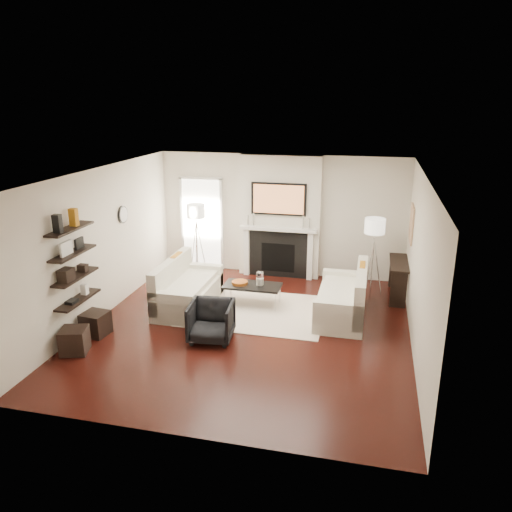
% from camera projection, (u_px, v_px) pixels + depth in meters
% --- Properties ---
extents(room_envelope, '(6.00, 6.00, 6.00)m').
position_uv_depth(room_envelope, '(248.00, 255.00, 8.33)').
color(room_envelope, black).
rests_on(room_envelope, ground).
extents(chimney_breast, '(1.80, 0.25, 2.70)m').
position_uv_depth(chimney_breast, '(280.00, 217.00, 10.99)').
color(chimney_breast, silver).
rests_on(chimney_breast, floor).
extents(fireplace_surround, '(1.30, 0.02, 1.04)m').
position_uv_depth(fireplace_surround, '(278.00, 255.00, 11.12)').
color(fireplace_surround, black).
rests_on(fireplace_surround, floor).
extents(firebox, '(0.75, 0.02, 0.65)m').
position_uv_depth(firebox, '(278.00, 258.00, 11.14)').
color(firebox, black).
rests_on(firebox, floor).
extents(mantel_pilaster_l, '(0.12, 0.08, 1.10)m').
position_uv_depth(mantel_pilaster_l, '(246.00, 251.00, 11.24)').
color(mantel_pilaster_l, white).
rests_on(mantel_pilaster_l, floor).
extents(mantel_pilaster_r, '(0.12, 0.08, 1.10)m').
position_uv_depth(mantel_pilaster_r, '(310.00, 256.00, 10.92)').
color(mantel_pilaster_r, white).
rests_on(mantel_pilaster_r, floor).
extents(mantel_shelf, '(1.70, 0.18, 0.07)m').
position_uv_depth(mantel_shelf, '(278.00, 229.00, 10.89)').
color(mantel_shelf, white).
rests_on(mantel_shelf, chimney_breast).
extents(tv_body, '(1.20, 0.06, 0.70)m').
position_uv_depth(tv_body, '(279.00, 199.00, 10.71)').
color(tv_body, black).
rests_on(tv_body, chimney_breast).
extents(tv_screen, '(1.10, 0.00, 0.62)m').
position_uv_depth(tv_screen, '(278.00, 199.00, 10.68)').
color(tv_screen, '#BF723F').
rests_on(tv_screen, tv_body).
extents(candlestick_l_tall, '(0.04, 0.04, 0.30)m').
position_uv_depth(candlestick_l_tall, '(254.00, 219.00, 10.96)').
color(candlestick_l_tall, silver).
rests_on(candlestick_l_tall, mantel_shelf).
extents(candlestick_l_short, '(0.04, 0.04, 0.24)m').
position_uv_depth(candlestick_l_short, '(248.00, 220.00, 11.00)').
color(candlestick_l_short, silver).
rests_on(candlestick_l_short, mantel_shelf).
extents(candlestick_r_tall, '(0.04, 0.04, 0.30)m').
position_uv_depth(candlestick_r_tall, '(303.00, 222.00, 10.72)').
color(candlestick_r_tall, silver).
rests_on(candlestick_r_tall, mantel_shelf).
extents(candlestick_r_short, '(0.04, 0.04, 0.24)m').
position_uv_depth(candlestick_r_short, '(309.00, 224.00, 10.70)').
color(candlestick_r_short, silver).
rests_on(candlestick_r_short, mantel_shelf).
extents(hallway_panel, '(0.90, 0.02, 2.10)m').
position_uv_depth(hallway_panel, '(202.00, 224.00, 11.59)').
color(hallway_panel, white).
rests_on(hallway_panel, floor).
extents(door_trim_l, '(0.06, 0.06, 2.16)m').
position_uv_depth(door_trim_l, '(182.00, 223.00, 11.67)').
color(door_trim_l, white).
rests_on(door_trim_l, floor).
extents(door_trim_r, '(0.06, 0.06, 2.16)m').
position_uv_depth(door_trim_r, '(222.00, 226.00, 11.46)').
color(door_trim_r, white).
rests_on(door_trim_r, floor).
extents(door_trim_top, '(1.02, 0.06, 0.06)m').
position_uv_depth(door_trim_top, '(200.00, 178.00, 11.24)').
color(door_trim_top, white).
rests_on(door_trim_top, wall_back).
extents(rug, '(2.60, 2.00, 0.01)m').
position_uv_depth(rug, '(256.00, 311.00, 9.46)').
color(rug, beige).
rests_on(rug, floor).
extents(loveseat_left_base, '(0.85, 1.80, 0.42)m').
position_uv_depth(loveseat_left_base, '(189.00, 296.00, 9.60)').
color(loveseat_left_base, silver).
rests_on(loveseat_left_base, floor).
extents(loveseat_left_back, '(0.18, 1.80, 0.80)m').
position_uv_depth(loveseat_left_back, '(172.00, 280.00, 9.58)').
color(loveseat_left_back, silver).
rests_on(loveseat_left_back, floor).
extents(loveseat_left_arm_n, '(0.85, 0.18, 0.60)m').
position_uv_depth(loveseat_left_arm_n, '(172.00, 309.00, 8.82)').
color(loveseat_left_arm_n, silver).
rests_on(loveseat_left_arm_n, floor).
extents(loveseat_left_arm_s, '(0.85, 0.18, 0.60)m').
position_uv_depth(loveseat_left_arm_s, '(202.00, 278.00, 10.32)').
color(loveseat_left_arm_s, silver).
rests_on(loveseat_left_arm_s, floor).
extents(loveseat_left_cushion, '(0.63, 1.44, 0.10)m').
position_uv_depth(loveseat_left_cushion, '(191.00, 284.00, 9.51)').
color(loveseat_left_cushion, silver).
rests_on(loveseat_left_cushion, loveseat_left_base).
extents(pillow_left_orange, '(0.10, 0.42, 0.42)m').
position_uv_depth(pillow_left_orange, '(177.00, 265.00, 9.79)').
color(pillow_left_orange, '#B06F15').
rests_on(pillow_left_orange, loveseat_left_cushion).
extents(pillow_left_charcoal, '(0.10, 0.40, 0.40)m').
position_uv_depth(pillow_left_charcoal, '(165.00, 275.00, 9.24)').
color(pillow_left_charcoal, black).
rests_on(pillow_left_charcoal, loveseat_left_cushion).
extents(loveseat_right_base, '(0.85, 1.80, 0.42)m').
position_uv_depth(loveseat_right_base, '(341.00, 305.00, 9.18)').
color(loveseat_right_base, silver).
rests_on(loveseat_right_base, floor).
extents(loveseat_right_back, '(0.18, 1.80, 0.80)m').
position_uv_depth(loveseat_right_back, '(361.00, 291.00, 9.01)').
color(loveseat_right_back, silver).
rests_on(loveseat_right_back, floor).
extents(loveseat_right_arm_n, '(0.85, 0.18, 0.60)m').
position_uv_depth(loveseat_right_arm_n, '(338.00, 319.00, 8.41)').
color(loveseat_right_arm_n, silver).
rests_on(loveseat_right_arm_n, floor).
extents(loveseat_right_arm_s, '(0.85, 0.18, 0.60)m').
position_uv_depth(loveseat_right_arm_s, '(344.00, 285.00, 9.91)').
color(loveseat_right_arm_s, silver).
rests_on(loveseat_right_arm_s, floor).
extents(loveseat_right_cushion, '(0.63, 1.44, 0.10)m').
position_uv_depth(loveseat_right_cushion, '(339.00, 292.00, 9.12)').
color(loveseat_right_cushion, silver).
rests_on(loveseat_right_cushion, loveseat_right_base).
extents(pillow_right_orange, '(0.10, 0.42, 0.42)m').
position_uv_depth(pillow_right_orange, '(362.00, 275.00, 9.23)').
color(pillow_right_orange, '#B06F15').
rests_on(pillow_right_orange, loveseat_right_cushion).
extents(pillow_right_charcoal, '(0.10, 0.40, 0.40)m').
position_uv_depth(pillow_right_charcoal, '(361.00, 287.00, 8.68)').
color(pillow_right_charcoal, black).
rests_on(pillow_right_charcoal, loveseat_right_cushion).
extents(coffee_table, '(1.10, 0.55, 0.04)m').
position_uv_depth(coffee_table, '(252.00, 286.00, 9.61)').
color(coffee_table, black).
rests_on(coffee_table, floor).
extents(coffee_leg_nw, '(0.02, 0.02, 0.38)m').
position_uv_depth(coffee_leg_nw, '(224.00, 298.00, 9.58)').
color(coffee_leg_nw, silver).
rests_on(coffee_leg_nw, floor).
extents(coffee_leg_ne, '(0.02, 0.02, 0.38)m').
position_uv_depth(coffee_leg_ne, '(275.00, 303.00, 9.36)').
color(coffee_leg_ne, silver).
rests_on(coffee_leg_ne, floor).
extents(coffee_leg_sw, '(0.02, 0.02, 0.38)m').
position_uv_depth(coffee_leg_sw, '(231.00, 290.00, 9.99)').
color(coffee_leg_sw, silver).
rests_on(coffee_leg_sw, floor).
extents(coffee_leg_se, '(0.02, 0.02, 0.38)m').
position_uv_depth(coffee_leg_se, '(280.00, 294.00, 9.77)').
color(coffee_leg_se, silver).
rests_on(coffee_leg_se, floor).
extents(hurricane_glass, '(0.15, 0.15, 0.26)m').
position_uv_depth(hurricane_glass, '(260.00, 279.00, 9.53)').
color(hurricane_glass, white).
rests_on(hurricane_glass, coffee_table).
extents(hurricane_candle, '(0.10, 0.10, 0.15)m').
position_uv_depth(hurricane_candle, '(260.00, 282.00, 9.55)').
color(hurricane_candle, white).
rests_on(hurricane_candle, coffee_table).
extents(copper_bowl, '(0.31, 0.31, 0.05)m').
position_uv_depth(copper_bowl, '(240.00, 283.00, 9.65)').
color(copper_bowl, '#CF6622').
rests_on(copper_bowl, coffee_table).
extents(armchair, '(0.77, 0.73, 0.73)m').
position_uv_depth(armchair, '(211.00, 320.00, 8.24)').
color(armchair, black).
rests_on(armchair, floor).
extents(lamp_left_post, '(0.02, 0.02, 1.20)m').
position_uv_depth(lamp_left_post, '(197.00, 248.00, 11.36)').
color(lamp_left_post, silver).
rests_on(lamp_left_post, floor).
extents(lamp_left_shade, '(0.40, 0.40, 0.30)m').
position_uv_depth(lamp_left_shade, '(196.00, 211.00, 11.10)').
color(lamp_left_shade, white).
rests_on(lamp_left_shade, lamp_left_post).
extents(lamp_left_leg_a, '(0.25, 0.02, 1.23)m').
position_uv_depth(lamp_left_leg_a, '(202.00, 248.00, 11.34)').
color(lamp_left_leg_a, silver).
rests_on(lamp_left_leg_a, floor).
extents(lamp_left_leg_b, '(0.14, 0.22, 1.23)m').
position_uv_depth(lamp_left_leg_b, '(196.00, 246.00, 11.46)').
color(lamp_left_leg_b, silver).
rests_on(lamp_left_leg_b, floor).
extents(lamp_left_leg_c, '(0.14, 0.22, 1.23)m').
position_uv_depth(lamp_left_leg_c, '(193.00, 249.00, 11.28)').
color(lamp_left_leg_c, silver).
rests_on(lamp_left_leg_c, floor).
extents(lamp_right_post, '(0.02, 0.02, 1.20)m').
position_uv_depth(lamp_right_post, '(372.00, 267.00, 10.07)').
color(lamp_right_post, silver).
rests_on(lamp_right_post, floor).
extents(lamp_right_shade, '(0.40, 0.40, 0.30)m').
position_uv_depth(lamp_right_shade, '(375.00, 226.00, 9.81)').
color(lamp_right_shade, white).
rests_on(lamp_right_shade, lamp_right_post).
extents(lamp_right_leg_a, '(0.25, 0.02, 1.23)m').
position_uv_depth(lamp_right_leg_a, '(377.00, 267.00, 10.05)').
color(lamp_right_leg_a, silver).
rests_on(lamp_right_leg_a, floor).
extents(lamp_right_leg_b, '(0.14, 0.22, 1.23)m').
position_uv_depth(lamp_right_leg_b, '(369.00, 265.00, 10.17)').
color(lamp_right_leg_b, silver).
rests_on(lamp_right_leg_b, floor).
extents(lamp_right_leg_c, '(0.14, 0.22, 1.23)m').
position_uv_depth(lamp_right_leg_c, '(369.00, 268.00, 9.99)').
color(lamp_right_leg_c, silver).
rests_on(lamp_right_leg_c, floor).
extents(console_top, '(0.35, 1.20, 0.04)m').
position_uv_depth(console_top, '(399.00, 263.00, 9.91)').
color(console_top, black).
rests_on(console_top, floor).
extents(console_leg_n, '(0.30, 0.04, 0.71)m').
position_uv_depth(console_leg_n, '(398.00, 290.00, 9.51)').
color(console_leg_n, black).
rests_on(console_leg_n, floor).
extents(console_leg_s, '(0.30, 0.04, 0.71)m').
position_uv_depth(console_leg_s, '(397.00, 272.00, 10.53)').
color(console_leg_s, black).
rests_on(console_leg_s, floor).
extents(wall_art, '(0.03, 0.70, 0.70)m').
position_uv_depth(wall_art, '(412.00, 224.00, 9.57)').
color(wall_art, tan).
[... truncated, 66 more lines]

